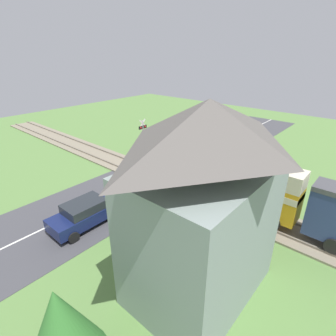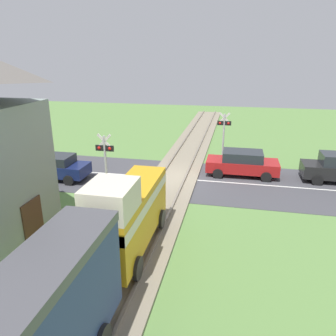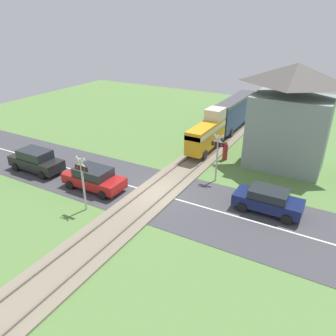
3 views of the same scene
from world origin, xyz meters
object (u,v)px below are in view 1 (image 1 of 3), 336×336
object	(u,v)px
crossing_signal_west_approach	(143,133)
pedestrian_by_station	(227,216)
car_far_side	(85,213)
car_behind_queue	(205,135)
crossing_signal_east_approach	(165,176)
car_near_crossing	(171,150)
station_building	(203,210)

from	to	relation	value
crossing_signal_west_approach	pedestrian_by_station	distance (m)	12.09
car_far_side	pedestrian_by_station	world-z (taller)	pedestrian_by_station
car_behind_queue	pedestrian_by_station	bearing A→B (deg)	38.13
crossing_signal_east_approach	car_behind_queue	bearing A→B (deg)	-157.10
car_near_crossing	station_building	distance (m)	14.49
crossing_signal_west_approach	station_building	world-z (taller)	station_building
car_far_side	car_behind_queue	size ratio (longest dim) A/B	0.91
car_near_crossing	car_behind_queue	bearing A→B (deg)	180.00
station_building	crossing_signal_west_approach	bearing A→B (deg)	-125.77
car_behind_queue	pedestrian_by_station	size ratio (longest dim) A/B	2.72
car_far_side	car_behind_queue	world-z (taller)	car_behind_queue
crossing_signal_west_approach	station_building	xyz separation A→B (m)	(8.80, 12.22, 1.53)
car_near_crossing	crossing_signal_west_approach	xyz separation A→B (m)	(1.28, -2.22, 1.39)
crossing_signal_west_approach	pedestrian_by_station	bearing A→B (deg)	67.86
car_near_crossing	crossing_signal_east_approach	xyz separation A→B (m)	(6.56, 5.10, 1.39)
car_behind_queue	crossing_signal_east_approach	bearing A→B (deg)	22.90
car_far_side	crossing_signal_east_approach	world-z (taller)	crossing_signal_east_approach
car_near_crossing	station_building	xyz separation A→B (m)	(10.08, 10.00, 2.92)
car_far_side	crossing_signal_west_approach	size ratio (longest dim) A/B	1.14
car_near_crossing	car_behind_queue	distance (m)	5.53
station_building	pedestrian_by_station	xyz separation A→B (m)	(-4.28, -1.11, -2.99)
car_behind_queue	crossing_signal_east_approach	distance (m)	13.18
car_far_side	station_building	world-z (taller)	station_building
car_behind_queue	crossing_signal_west_approach	world-z (taller)	crossing_signal_west_approach
car_far_side	pedestrian_by_station	distance (m)	7.76
crossing_signal_east_approach	pedestrian_by_station	size ratio (longest dim) A/B	2.17
car_near_crossing	pedestrian_by_station	size ratio (longest dim) A/B	2.68
car_behind_queue	crossing_signal_west_approach	xyz separation A→B (m)	(6.80, -2.22, 1.32)
car_near_crossing	car_far_side	distance (m)	11.08
car_behind_queue	crossing_signal_west_approach	bearing A→B (deg)	-18.11
car_far_side	crossing_signal_west_approach	xyz separation A→B (m)	(-9.43, -5.10, 1.41)
crossing_signal_east_approach	station_building	world-z (taller)	station_building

